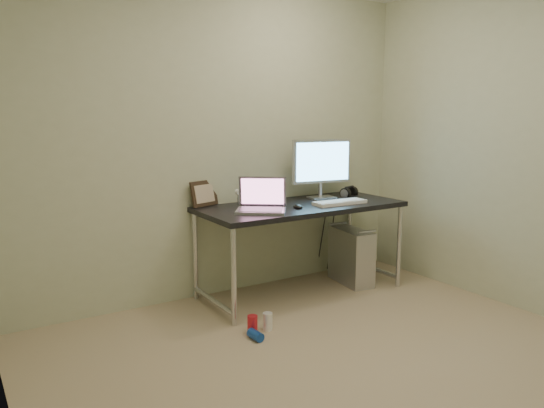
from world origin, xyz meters
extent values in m
plane|color=tan|center=(0.00, 0.00, 0.00)|extent=(3.50, 3.50, 0.00)
cube|color=beige|center=(0.00, 1.75, 1.25)|extent=(3.50, 0.02, 2.50)
cube|color=beige|center=(-1.75, 0.00, 1.25)|extent=(0.02, 3.50, 2.50)
cube|color=black|center=(0.53, 1.38, 0.73)|extent=(1.68, 0.74, 0.04)
cylinder|color=silver|center=(-0.27, 1.05, 0.35)|extent=(0.04, 0.04, 0.71)
cylinder|color=silver|center=(-0.27, 1.71, 0.35)|extent=(0.04, 0.04, 0.71)
cylinder|color=silver|center=(1.34, 1.05, 0.35)|extent=(0.04, 0.04, 0.71)
cylinder|color=silver|center=(1.34, 1.71, 0.35)|extent=(0.04, 0.04, 0.71)
cylinder|color=silver|center=(-0.27, 1.38, 0.08)|extent=(0.04, 0.66, 0.04)
cylinder|color=silver|center=(1.34, 1.38, 0.08)|extent=(0.04, 0.66, 0.04)
cube|color=silver|center=(1.06, 1.35, 0.24)|extent=(0.26, 0.48, 0.48)
cylinder|color=silver|center=(1.06, 1.16, 0.50)|extent=(0.17, 0.05, 0.02)
cylinder|color=silver|center=(1.06, 1.54, 0.50)|extent=(0.17, 0.05, 0.02)
cylinder|color=black|center=(1.01, 1.70, 0.40)|extent=(0.01, 0.16, 0.69)
cylinder|color=black|center=(1.10, 1.68, 0.38)|extent=(0.02, 0.11, 0.71)
cylinder|color=red|center=(-0.23, 0.86, 0.06)|extent=(0.07, 0.07, 0.13)
cylinder|color=white|center=(-0.11, 0.86, 0.06)|extent=(0.07, 0.07, 0.12)
cylinder|color=#1542A3|center=(-0.26, 0.76, 0.03)|extent=(0.07, 0.12, 0.06)
cube|color=silver|center=(0.08, 1.26, 0.76)|extent=(0.45, 0.43, 0.02)
cube|color=slate|center=(0.08, 1.26, 0.77)|extent=(0.39, 0.36, 0.00)
cube|color=gray|center=(0.17, 1.38, 0.89)|extent=(0.33, 0.26, 0.24)
cube|color=#77425D|center=(0.17, 1.37, 0.89)|extent=(0.29, 0.23, 0.20)
cube|color=silver|center=(0.86, 1.53, 0.76)|extent=(0.24, 0.19, 0.02)
cylinder|color=silver|center=(0.86, 1.55, 0.83)|extent=(0.04, 0.04, 0.12)
cube|color=silver|center=(0.86, 1.54, 1.07)|extent=(0.54, 0.13, 0.38)
cube|color=#5EABDC|center=(0.86, 1.51, 1.07)|extent=(0.49, 0.09, 0.33)
cube|color=white|center=(0.81, 1.22, 0.76)|extent=(0.46, 0.16, 0.03)
ellipsoid|color=black|center=(1.06, 1.25, 0.77)|extent=(0.10, 0.13, 0.04)
ellipsoid|color=black|center=(0.41, 1.25, 0.77)|extent=(0.10, 0.12, 0.04)
cylinder|color=black|center=(1.10, 1.52, 0.78)|extent=(0.07, 0.11, 0.10)
cylinder|color=black|center=(1.22, 1.52, 0.78)|extent=(0.07, 0.11, 0.10)
cube|color=black|center=(1.16, 1.52, 0.83)|extent=(0.13, 0.05, 0.01)
cube|color=black|center=(-0.17, 1.73, 0.85)|extent=(0.27, 0.15, 0.21)
cylinder|color=silver|center=(0.08, 1.63, 0.80)|extent=(0.01, 0.01, 0.10)
cylinder|color=white|center=(0.08, 1.63, 0.86)|extent=(0.05, 0.04, 0.04)
camera|label=1|loc=(-1.93, -2.10, 1.49)|focal=35.00mm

